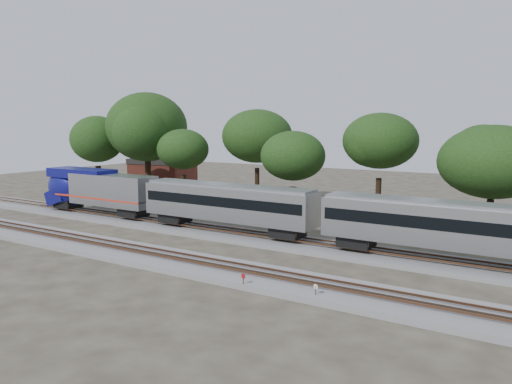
% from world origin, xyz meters
% --- Properties ---
extents(ground, '(160.00, 160.00, 0.00)m').
position_xyz_m(ground, '(0.00, 0.00, 0.00)').
color(ground, '#383328').
rests_on(ground, ground).
extents(track_far, '(160.00, 5.00, 0.73)m').
position_xyz_m(track_far, '(0.00, 6.00, 0.21)').
color(track_far, slate).
rests_on(track_far, ground).
extents(track_near, '(160.00, 5.00, 0.73)m').
position_xyz_m(track_near, '(0.00, -4.00, 0.21)').
color(track_near, slate).
rests_on(track_near, ground).
extents(switch_stand_red, '(0.35, 0.11, 1.10)m').
position_xyz_m(switch_stand_red, '(5.65, -6.35, 0.70)').
color(switch_stand_red, '#512D19').
rests_on(switch_stand_red, ground).
extents(switch_stand_white, '(0.33, 0.14, 1.06)m').
position_xyz_m(switch_stand_white, '(10.53, -5.69, 0.68)').
color(switch_stand_white, '#512D19').
rests_on(switch_stand_white, ground).
extents(switch_lever, '(0.54, 0.36, 0.30)m').
position_xyz_m(switch_lever, '(5.57, -6.02, 0.15)').
color(switch_lever, '#512D19').
rests_on(switch_lever, ground).
extents(brick_building, '(10.88, 8.33, 4.83)m').
position_xyz_m(brick_building, '(-36.32, 31.93, 2.43)').
color(brick_building, brown).
rests_on(brick_building, ground).
extents(tree_0, '(8.66, 8.66, 12.21)m').
position_xyz_m(tree_0, '(-35.53, 17.28, 8.50)').
color(tree_0, black).
rests_on(tree_0, ground).
extents(tree_1, '(10.46, 10.46, 14.74)m').
position_xyz_m(tree_1, '(-28.38, 20.23, 10.28)').
color(tree_1, black).
rests_on(tree_1, ground).
extents(tree_2, '(7.55, 7.55, 10.64)m').
position_xyz_m(tree_2, '(-20.19, 18.35, 7.41)').
color(tree_2, black).
rests_on(tree_2, ground).
extents(tree_3, '(9.28, 9.28, 13.08)m').
position_xyz_m(tree_3, '(-11.90, 23.64, 9.11)').
color(tree_3, black).
rests_on(tree_3, ground).
extents(tree_4, '(7.45, 7.45, 10.51)m').
position_xyz_m(tree_4, '(-2.11, 15.18, 7.31)').
color(tree_4, black).
rests_on(tree_4, ground).
extents(tree_5, '(9.05, 9.05, 12.75)m').
position_xyz_m(tree_5, '(5.51, 21.16, 8.88)').
color(tree_5, black).
rests_on(tree_5, ground).
extents(tree_6, '(7.50, 7.50, 10.57)m').
position_xyz_m(tree_6, '(17.42, 16.47, 7.36)').
color(tree_6, black).
rests_on(tree_6, ground).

